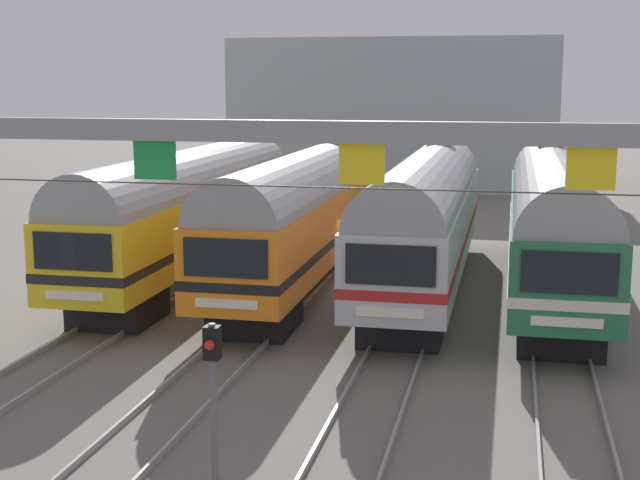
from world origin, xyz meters
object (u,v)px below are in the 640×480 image
commuter_train_green (554,218)px  catenary_gantry (256,186)px  commuter_train_yellow (189,206)px  commuter_train_orange (304,210)px  commuter_train_stainless (425,214)px  yard_signal_mast (213,374)px

commuter_train_green → catenary_gantry: (-6.48, -13.50, 2.45)m
commuter_train_yellow → catenary_gantry: catenary_gantry is taller
commuter_train_orange → commuter_train_stainless: bearing=0.0°
yard_signal_mast → commuter_train_green: bearing=68.4°
commuter_train_stainless → yard_signal_mast: 16.54m
commuter_train_orange → yard_signal_mast: size_ratio=5.91×
commuter_train_stainless → catenary_gantry: (-2.16, -13.50, 2.45)m
commuter_train_orange → commuter_train_green: size_ratio=1.00×
catenary_gantry → commuter_train_green: bearing=64.4°
commuter_train_stainless → commuter_train_green: (4.32, 0.00, 0.00)m
commuter_train_stainless → yard_signal_mast: size_ratio=5.91×
catenary_gantry → yard_signal_mast: 4.17m
catenary_gantry → commuter_train_yellow: bearing=115.6°
commuter_train_green → catenary_gantry: size_ratio=0.99×
commuter_train_yellow → commuter_train_green: 12.95m
commuter_train_yellow → commuter_train_green: (12.95, 0.00, 0.00)m
commuter_train_yellow → commuter_train_stainless: commuter_train_stainless is taller
commuter_train_green → yard_signal_mast: (-6.48, -16.39, -0.56)m
yard_signal_mast → commuter_train_yellow: bearing=111.6°
commuter_train_yellow → catenary_gantry: size_ratio=0.99×
commuter_train_green → catenary_gantry: catenary_gantry is taller
commuter_train_orange → commuter_train_green: (8.63, 0.00, 0.00)m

